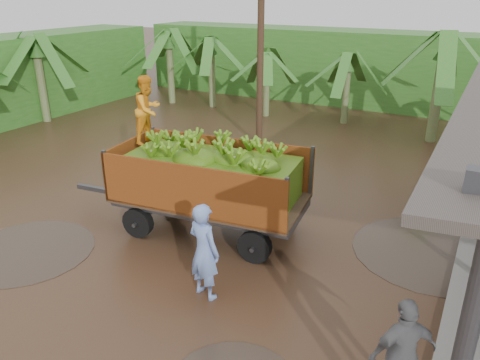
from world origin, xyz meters
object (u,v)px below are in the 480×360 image
at_px(man_blue, 204,251).
at_px(utility_pole, 261,38).
at_px(man_grey, 403,353).
at_px(banana_trailer, 209,179).

bearing_deg(man_blue, utility_pole, -56.21).
bearing_deg(man_blue, man_grey, -178.73).
distance_m(banana_trailer, man_grey, 6.01).
height_order(banana_trailer, man_blue, banana_trailer).
relative_size(banana_trailer, utility_pole, 0.82).
relative_size(banana_trailer, man_blue, 3.23).
bearing_deg(banana_trailer, man_grey, -37.86).
bearing_deg(man_blue, banana_trailer, -46.31).
bearing_deg(man_grey, utility_pole, -96.87).
bearing_deg(utility_pole, man_grey, -53.98).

